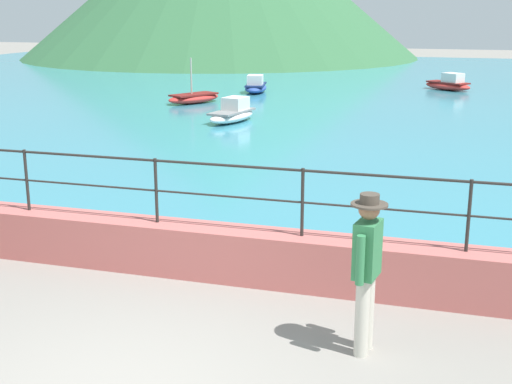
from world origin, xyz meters
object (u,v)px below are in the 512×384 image
person_walking (367,266)px  boat_1 (194,98)px  boat_5 (256,86)px  boat_6 (232,113)px  boat_4 (449,84)px

person_walking → boat_1: size_ratio=0.72×
boat_5 → boat_6: bearing=-78.7°
boat_4 → boat_5: (-7.91, -3.28, 0.00)m
boat_1 → boat_6: boat_1 is taller
person_walking → boat_4: (0.22, 24.85, -0.65)m
boat_1 → boat_5: 4.16m
boat_6 → person_walking: bearing=-66.1°
boat_5 → boat_6: 7.86m
boat_4 → boat_5: size_ratio=0.98×
person_walking → boat_4: person_walking is taller
boat_4 → boat_6: 12.70m
person_walking → boat_1: 19.77m
boat_5 → boat_1: bearing=-107.8°
person_walking → boat_5: person_walking is taller
person_walking → boat_1: (-8.96, 17.61, -0.72)m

